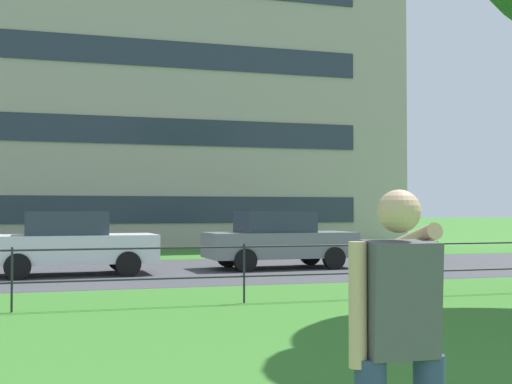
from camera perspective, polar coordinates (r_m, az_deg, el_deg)
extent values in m
cube|color=#424247|center=(17.84, -12.57, -6.55)|extent=(80.00, 7.92, 0.01)
cylinder|color=#232328|center=(11.21, -19.71, -6.91)|extent=(0.04, 0.04, 1.00)
cylinder|color=#232328|center=(11.62, -1.00, -6.81)|extent=(0.04, 0.04, 1.00)
cylinder|color=#232328|center=(13.11, 14.91, -6.16)|extent=(0.04, 0.04, 1.00)
cylinder|color=#232328|center=(11.27, -10.19, -7.20)|extent=(33.37, 0.03, 0.03)
cylinder|color=#232328|center=(11.23, -10.18, -4.67)|extent=(33.37, 0.03, 0.03)
cube|color=#4C4C51|center=(3.53, 11.89, -8.70)|extent=(0.37, 0.27, 0.59)
sphere|color=tan|center=(3.51, 11.85, -1.58)|extent=(0.22, 0.22, 0.22)
cylinder|color=tan|center=(3.87, 12.55, -4.14)|extent=(0.11, 0.63, 0.23)
cylinder|color=tan|center=(3.44, 8.49, -9.28)|extent=(0.09, 0.09, 0.62)
cube|color=silver|center=(17.21, -15.09, -4.59)|extent=(4.05, 1.82, 0.68)
cube|color=#2D3847|center=(17.18, -15.58, -2.52)|extent=(1.95, 1.58, 0.56)
cylinder|color=black|center=(18.14, -11.31, -5.53)|extent=(0.61, 0.22, 0.60)
cylinder|color=black|center=(16.54, -10.63, -5.92)|extent=(0.61, 0.22, 0.60)
cylinder|color=black|center=(18.01, -19.21, -5.51)|extent=(0.61, 0.22, 0.60)
cylinder|color=black|center=(16.40, -19.29, -5.90)|extent=(0.61, 0.22, 0.60)
cube|color=slate|center=(18.59, 1.99, -4.42)|extent=(4.05, 1.83, 0.68)
cube|color=#2D3847|center=(18.52, 1.55, -2.51)|extent=(1.95, 1.58, 0.56)
cylinder|color=black|center=(19.82, 4.55, -5.22)|extent=(0.61, 0.22, 0.60)
cylinder|color=black|center=(18.35, 6.53, -5.51)|extent=(0.61, 0.22, 0.60)
cylinder|color=black|center=(18.99, -2.39, -5.38)|extent=(0.61, 0.22, 0.60)
cylinder|color=black|center=(17.45, -0.91, -5.72)|extent=(0.61, 0.22, 0.60)
cube|color=#ADA393|center=(33.82, -18.91, 9.57)|extent=(33.91, 10.47, 16.10)
cube|color=#283342|center=(27.94, -19.47, -1.39)|extent=(28.49, 0.06, 1.10)
cube|color=#283342|center=(28.13, -19.41, 5.18)|extent=(28.49, 0.06, 1.10)
cube|color=#283342|center=(28.68, -19.35, 11.59)|extent=(28.49, 0.06, 1.10)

